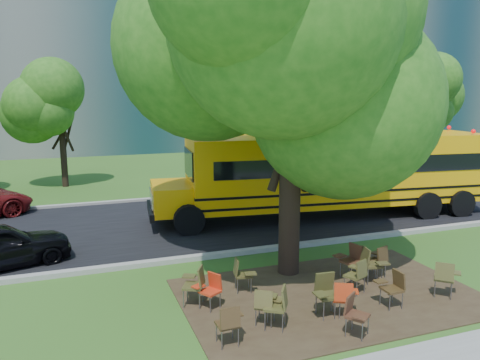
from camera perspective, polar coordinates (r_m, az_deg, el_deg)
name	(u,v)px	position (r m, az deg, el deg)	size (l,w,h in m)	color
ground	(283,294)	(11.66, 5.30, -13.63)	(160.00, 160.00, 0.00)	#2E551A
dirt_patch	(330,295)	(11.69, 10.95, -13.64)	(7.00, 4.50, 0.03)	#382819
asphalt_road	(205,220)	(17.87, -4.32, -4.94)	(80.00, 8.00, 0.04)	black
kerb_near	(241,252)	(14.21, 0.09, -8.78)	(80.00, 0.25, 0.14)	gray
kerb_far	(181,197)	(21.72, -7.25, -2.09)	(80.00, 0.25, 0.14)	gray
building_main	(21,20)	(46.16, -25.18, 17.27)	(38.00, 16.00, 22.00)	slate
building_right	(335,24)	(56.07, 11.53, 18.18)	(30.00, 16.00, 25.00)	slate
bg_tree_2	(60,105)	(25.61, -21.08, 8.55)	(4.80, 4.80, 6.62)	black
bg_tree_3	(308,89)	(26.76, 8.30, 10.93)	(5.60, 5.60, 7.84)	black
bg_tree_4	(435,101)	(30.58, 22.68, 8.88)	(5.00, 5.00, 6.85)	black
main_tree	(292,74)	(12.01, 6.38, 12.69)	(7.20, 7.20, 8.84)	black
school_bus	(336,170)	(18.59, 11.66, 1.25)	(13.30, 4.30, 3.20)	#F3A507
chair_0	(229,321)	(9.22, -1.31, -16.82)	(0.55, 0.50, 0.85)	#453018
chair_1	(266,303)	(9.95, 3.17, -14.76)	(0.71, 0.56, 0.83)	brown
chair_2	(278,303)	(9.86, 4.67, -14.67)	(0.61, 0.78, 0.92)	#4B4820
chair_3	(326,291)	(10.48, 10.43, -13.12)	(0.65, 0.56, 0.95)	#413E1C
chair_4	(344,296)	(10.46, 12.57, -13.61)	(0.70, 0.55, 0.85)	#BB3513
chair_5	(355,312)	(9.82, 13.81, -15.32)	(0.57, 0.72, 0.86)	#4C2B1B
chair_6	(393,285)	(11.27, 18.17, -12.06)	(0.50, 0.55, 0.86)	#443118
chair_7	(445,276)	(12.16, 23.76, -10.62)	(0.78, 0.62, 0.91)	#4E4B21
chair_8	(196,282)	(10.84, -5.43, -12.24)	(0.61, 0.77, 0.93)	#48441F
chair_9	(211,287)	(10.71, -3.61, -12.91)	(0.67, 0.55, 0.82)	red
chair_10	(241,272)	(11.47, 0.15, -11.15)	(0.50, 0.62, 0.85)	#433E1D
chair_11	(357,273)	(11.72, 14.12, -10.90)	(0.60, 0.70, 0.88)	#4C4821
chair_12	(371,262)	(12.40, 15.66, -9.58)	(0.55, 0.70, 0.94)	#423D1C
chair_13	(379,258)	(12.79, 16.54, -9.14)	(0.61, 0.68, 0.90)	#3D2A15
chair_14	(352,258)	(12.61, 13.45, -9.19)	(0.68, 0.63, 0.93)	#4A2B1A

